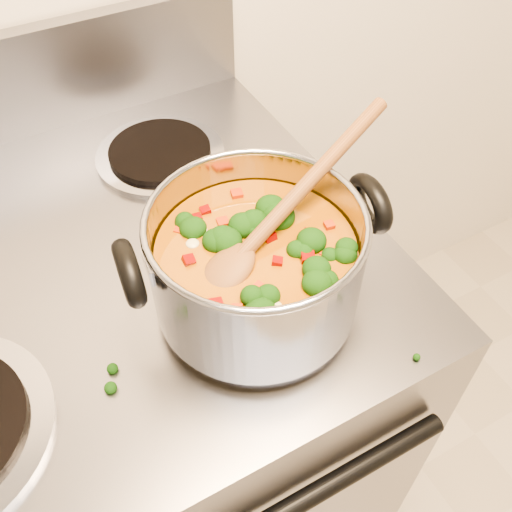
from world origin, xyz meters
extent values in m
cube|color=gray|center=(-0.07, 1.16, 0.46)|extent=(0.78, 0.67, 0.92)
cylinder|color=#A5A5AD|center=(0.12, 1.01, 0.92)|extent=(0.23, 0.23, 0.01)
cylinder|color=black|center=(0.12, 1.01, 0.93)|extent=(0.18, 0.18, 0.01)
cylinder|color=#A5A5AD|center=(0.12, 1.31, 0.92)|extent=(0.19, 0.19, 0.01)
cylinder|color=black|center=(0.12, 1.31, 0.93)|extent=(0.15, 0.15, 0.01)
cylinder|color=#96979E|center=(0.11, 1.00, 1.00)|extent=(0.23, 0.23, 0.12)
torus|color=#96979E|center=(0.11, 1.00, 1.06)|extent=(0.23, 0.23, 0.01)
cylinder|color=#99630D|center=(0.11, 1.00, 0.98)|extent=(0.22, 0.22, 0.09)
torus|color=black|center=(-0.03, 1.01, 1.04)|extent=(0.03, 0.08, 0.08)
torus|color=black|center=(0.24, 0.98, 1.04)|extent=(0.03, 0.08, 0.08)
ellipsoid|color=black|center=(0.15, 1.03, 1.02)|extent=(0.04, 0.04, 0.03)
ellipsoid|color=black|center=(0.06, 0.92, 1.02)|extent=(0.04, 0.04, 0.03)
ellipsoid|color=black|center=(0.03, 1.05, 1.02)|extent=(0.04, 0.04, 0.03)
ellipsoid|color=black|center=(0.07, 0.98, 1.02)|extent=(0.04, 0.04, 0.03)
ellipsoid|color=black|center=(0.02, 0.98, 1.02)|extent=(0.04, 0.04, 0.03)
ellipsoid|color=black|center=(0.16, 0.96, 1.02)|extent=(0.04, 0.04, 0.03)
ellipsoid|color=black|center=(0.09, 0.91, 1.02)|extent=(0.04, 0.04, 0.03)
ellipsoid|color=black|center=(0.16, 0.97, 1.02)|extent=(0.04, 0.04, 0.03)
ellipsoid|color=#820904|center=(0.12, 0.96, 1.02)|extent=(0.01, 0.01, 0.01)
ellipsoid|color=#820904|center=(0.17, 1.00, 1.02)|extent=(0.01, 0.01, 0.01)
ellipsoid|color=#820904|center=(0.10, 1.03, 1.02)|extent=(0.01, 0.01, 0.01)
ellipsoid|color=#820904|center=(0.12, 0.99, 1.02)|extent=(0.01, 0.01, 0.01)
ellipsoid|color=#820904|center=(0.13, 0.92, 1.02)|extent=(0.01, 0.01, 0.01)
ellipsoid|color=#820904|center=(0.08, 0.94, 1.02)|extent=(0.01, 0.01, 0.01)
ellipsoid|color=#820904|center=(0.12, 1.08, 1.02)|extent=(0.01, 0.01, 0.01)
ellipsoid|color=#820904|center=(0.10, 1.01, 1.02)|extent=(0.01, 0.01, 0.01)
ellipsoid|color=#820904|center=(0.03, 0.96, 1.02)|extent=(0.01, 0.01, 0.01)
ellipsoid|color=#820904|center=(0.03, 1.00, 1.02)|extent=(0.01, 0.01, 0.01)
ellipsoid|color=#AF2B09|center=(0.16, 0.93, 1.02)|extent=(0.01, 0.01, 0.01)
ellipsoid|color=#AF2B09|center=(0.15, 1.06, 1.02)|extent=(0.01, 0.01, 0.01)
ellipsoid|color=#AF2B09|center=(0.14, 1.01, 1.02)|extent=(0.01, 0.01, 0.01)
ellipsoid|color=#AF2B09|center=(0.07, 0.95, 1.02)|extent=(0.01, 0.01, 0.01)
ellipsoid|color=#AF2B09|center=(0.10, 1.04, 1.02)|extent=(0.01, 0.01, 0.01)
ellipsoid|color=#AF2B09|center=(0.05, 0.94, 1.02)|extent=(0.01, 0.01, 0.01)
ellipsoid|color=#AF2B09|center=(0.15, 1.01, 1.02)|extent=(0.01, 0.01, 0.01)
ellipsoid|color=#AF2B09|center=(0.08, 0.94, 1.02)|extent=(0.01, 0.01, 0.01)
ellipsoid|color=#AF2B09|center=(0.10, 1.01, 1.02)|extent=(0.01, 0.01, 0.01)
ellipsoid|color=beige|center=(0.01, 0.98, 1.02)|extent=(0.02, 0.02, 0.01)
ellipsoid|color=beige|center=(0.11, 1.07, 1.02)|extent=(0.02, 0.02, 0.01)
ellipsoid|color=beige|center=(0.08, 1.07, 1.02)|extent=(0.02, 0.02, 0.01)
ellipsoid|color=beige|center=(0.06, 0.99, 1.02)|extent=(0.02, 0.02, 0.01)
ellipsoid|color=beige|center=(0.17, 1.03, 1.02)|extent=(0.02, 0.02, 0.01)
ellipsoid|color=brown|center=(0.06, 0.98, 1.02)|extent=(0.09, 0.07, 0.04)
cylinder|color=brown|center=(0.19, 1.02, 1.06)|extent=(0.25, 0.10, 0.09)
ellipsoid|color=black|center=(0.20, 0.84, 0.92)|extent=(0.01, 0.01, 0.01)
ellipsoid|color=black|center=(0.29, 1.05, 0.92)|extent=(0.01, 0.01, 0.01)
ellipsoid|color=black|center=(0.13, 0.85, 0.92)|extent=(0.01, 0.01, 0.01)
ellipsoid|color=black|center=(0.09, 0.84, 0.92)|extent=(0.01, 0.01, 0.01)
ellipsoid|color=black|center=(-0.04, 1.01, 0.92)|extent=(0.01, 0.01, 0.01)
camera|label=1|loc=(-0.09, 0.64, 1.47)|focal=40.00mm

